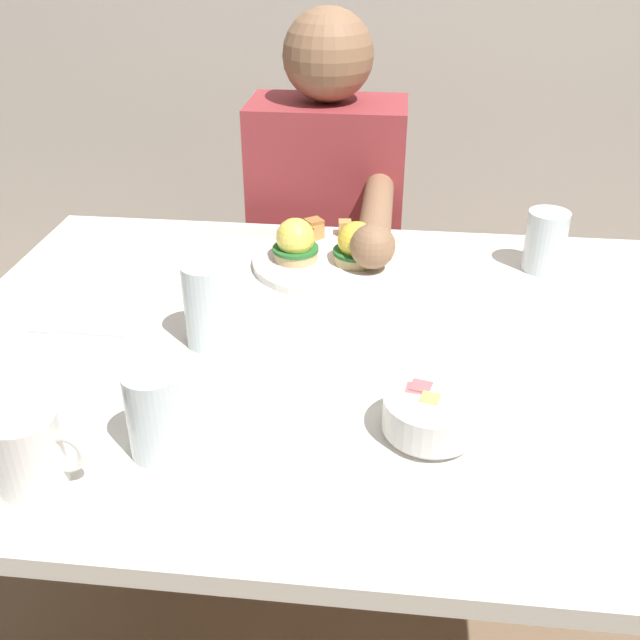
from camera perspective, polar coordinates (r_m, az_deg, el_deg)
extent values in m
cube|color=white|center=(1.11, 0.63, -2.44)|extent=(1.20, 0.90, 0.03)
cube|color=#3F7F51|center=(0.80, -2.40, -17.23)|extent=(1.20, 0.06, 0.00)
cube|color=#3F7F51|center=(1.46, 2.23, 6.40)|extent=(1.20, 0.06, 0.00)
cube|color=brown|center=(1.77, -16.13, -4.44)|extent=(0.06, 0.06, 0.71)
cube|color=brown|center=(1.71, 20.78, -6.65)|extent=(0.06, 0.06, 0.71)
cylinder|color=white|center=(1.34, 0.49, 4.59)|extent=(0.27, 0.27, 0.01)
cylinder|color=tan|center=(1.33, -1.91, 5.13)|extent=(0.08, 0.08, 0.02)
cylinder|color=#286B2D|center=(1.33, -1.92, 5.60)|extent=(0.08, 0.08, 0.01)
sphere|color=#F7DB56|center=(1.32, -1.94, 6.48)|extent=(0.07, 0.07, 0.07)
cylinder|color=tan|center=(1.32, 2.83, 4.91)|extent=(0.08, 0.08, 0.02)
cylinder|color=#236028|center=(1.32, 2.84, 5.38)|extent=(0.08, 0.08, 0.01)
sphere|color=yellow|center=(1.31, 2.87, 6.25)|extent=(0.07, 0.07, 0.07)
cube|color=#B77A42|center=(1.39, -1.52, 6.57)|extent=(0.03, 0.03, 0.03)
cube|color=tan|center=(1.43, 1.96, 7.22)|extent=(0.03, 0.03, 0.03)
cube|color=#AD7038|center=(1.42, -0.46, 7.18)|extent=(0.04, 0.04, 0.04)
cube|color=tan|center=(1.41, -0.43, 6.95)|extent=(0.04, 0.04, 0.03)
cube|color=#AD7038|center=(1.39, 4.17, 6.70)|extent=(0.03, 0.03, 0.04)
cube|color=#AD7038|center=(1.38, -2.20, 6.52)|extent=(0.03, 0.03, 0.04)
cylinder|color=white|center=(0.94, 8.55, -8.58)|extent=(0.10, 0.10, 0.01)
cylinder|color=white|center=(0.92, 8.67, -7.24)|extent=(0.12, 0.12, 0.04)
cube|color=#EA6B70|center=(0.93, 7.86, -5.73)|extent=(0.03, 0.03, 0.03)
cube|color=#F4DB66|center=(0.91, 8.56, -6.56)|extent=(0.03, 0.03, 0.02)
cube|color=#EA6B70|center=(0.93, 7.44, -5.92)|extent=(0.03, 0.03, 0.02)
cube|color=#F4DB66|center=(0.93, 7.69, -7.03)|extent=(0.03, 0.03, 0.02)
cylinder|color=white|center=(0.90, -21.94, -9.42)|extent=(0.08, 0.08, 0.09)
cylinder|color=black|center=(0.87, -22.45, -7.30)|extent=(0.07, 0.07, 0.01)
torus|color=white|center=(0.88, -19.43, -9.68)|extent=(0.06, 0.01, 0.06)
cube|color=silver|center=(1.18, -17.64, -0.94)|extent=(0.12, 0.02, 0.00)
cube|color=silver|center=(1.22, -20.94, -0.64)|extent=(0.04, 0.03, 0.00)
cylinder|color=silver|center=(0.89, -12.74, -7.14)|extent=(0.07, 0.07, 0.12)
cylinder|color=silver|center=(0.90, -12.58, -8.24)|extent=(0.06, 0.06, 0.07)
cylinder|color=silver|center=(1.37, 17.21, 5.92)|extent=(0.07, 0.07, 0.11)
cylinder|color=silver|center=(1.38, 17.05, 4.94)|extent=(0.07, 0.07, 0.06)
cylinder|color=silver|center=(1.09, -8.69, 1.21)|extent=(0.07, 0.07, 0.13)
cylinder|color=silver|center=(1.10, -8.60, 0.17)|extent=(0.07, 0.07, 0.09)
cylinder|color=#33333D|center=(1.85, -2.62, -6.44)|extent=(0.11, 0.11, 0.45)
cylinder|color=#33333D|center=(1.83, 2.99, -6.81)|extent=(0.11, 0.11, 0.45)
cube|color=#993338|center=(1.69, 0.56, 8.44)|extent=(0.34, 0.20, 0.50)
sphere|color=#936B4C|center=(1.60, 0.63, 20.02)|extent=(0.19, 0.19, 0.19)
cylinder|color=#936B4C|center=(1.42, 4.43, 8.26)|extent=(0.06, 0.30, 0.06)
sphere|color=#936B4C|center=(1.28, 4.13, 5.77)|extent=(0.08, 0.08, 0.08)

